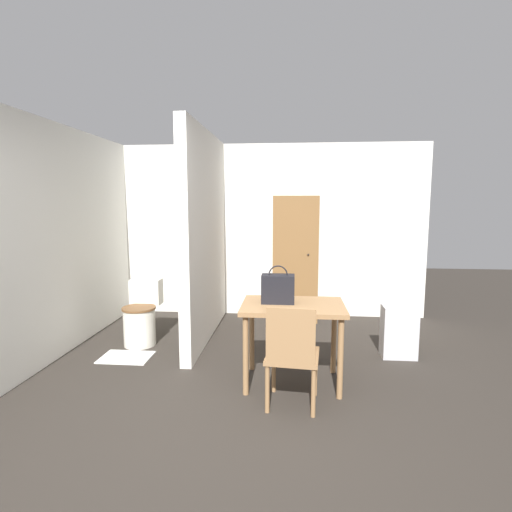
{
  "coord_description": "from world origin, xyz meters",
  "views": [
    {
      "loc": [
        0.53,
        -2.42,
        1.65
      ],
      "look_at": [
        0.15,
        1.79,
        1.09
      ],
      "focal_mm": 28.0,
      "sensor_mm": 36.0,
      "label": 1
    }
  ],
  "objects_px": {
    "dining_table": "(293,315)",
    "wooden_chair": "(292,353)",
    "toilet": "(141,317)",
    "wooden_cabinet": "(295,259)",
    "handbag": "(278,288)",
    "space_heater": "(399,332)"
  },
  "relations": [
    {
      "from": "dining_table",
      "to": "wooden_chair",
      "type": "relative_size",
      "value": 1.07
    },
    {
      "from": "dining_table",
      "to": "space_heater",
      "type": "distance_m",
      "value": 1.41
    },
    {
      "from": "handbag",
      "to": "wooden_cabinet",
      "type": "height_order",
      "value": "wooden_cabinet"
    },
    {
      "from": "wooden_chair",
      "to": "space_heater",
      "type": "xyz_separation_m",
      "value": [
        1.15,
        1.19,
        -0.19
      ]
    },
    {
      "from": "wooden_chair",
      "to": "toilet",
      "type": "xyz_separation_m",
      "value": [
        -1.77,
        1.37,
        -0.15
      ]
    },
    {
      "from": "handbag",
      "to": "space_heater",
      "type": "height_order",
      "value": "handbag"
    },
    {
      "from": "dining_table",
      "to": "toilet",
      "type": "height_order",
      "value": "dining_table"
    },
    {
      "from": "handbag",
      "to": "wooden_cabinet",
      "type": "xyz_separation_m",
      "value": [
        0.17,
        2.02,
        -0.0
      ]
    },
    {
      "from": "wooden_chair",
      "to": "space_heater",
      "type": "relative_size",
      "value": 1.55
    },
    {
      "from": "toilet",
      "to": "wooden_cabinet",
      "type": "xyz_separation_m",
      "value": [
        1.82,
        1.15,
        0.56
      ]
    },
    {
      "from": "wooden_chair",
      "to": "handbag",
      "type": "relative_size",
      "value": 2.49
    },
    {
      "from": "wooden_chair",
      "to": "space_heater",
      "type": "distance_m",
      "value": 1.67
    },
    {
      "from": "wooden_cabinet",
      "to": "toilet",
      "type": "bearing_deg",
      "value": -147.59
    },
    {
      "from": "wooden_chair",
      "to": "space_heater",
      "type": "bearing_deg",
      "value": 51.58
    },
    {
      "from": "dining_table",
      "to": "handbag",
      "type": "relative_size",
      "value": 2.66
    },
    {
      "from": "dining_table",
      "to": "toilet",
      "type": "xyz_separation_m",
      "value": [
        -1.78,
        0.91,
        -0.33
      ]
    },
    {
      "from": "toilet",
      "to": "space_heater",
      "type": "bearing_deg",
      "value": -3.38
    },
    {
      "from": "wooden_chair",
      "to": "wooden_cabinet",
      "type": "distance_m",
      "value": 2.55
    },
    {
      "from": "wooden_cabinet",
      "to": "space_heater",
      "type": "xyz_separation_m",
      "value": [
        1.11,
        -1.33,
        -0.6
      ]
    },
    {
      "from": "wooden_chair",
      "to": "handbag",
      "type": "bearing_deg",
      "value": 110.18
    },
    {
      "from": "toilet",
      "to": "handbag",
      "type": "xyz_separation_m",
      "value": [
        1.64,
        -0.86,
        0.56
      ]
    },
    {
      "from": "wooden_cabinet",
      "to": "space_heater",
      "type": "relative_size",
      "value": 3.13
    }
  ]
}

